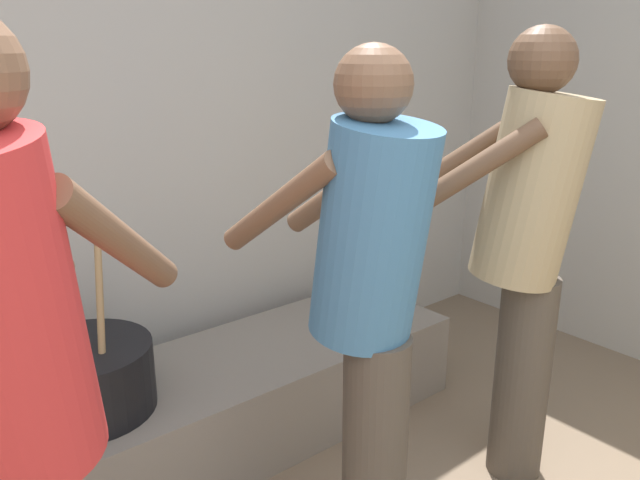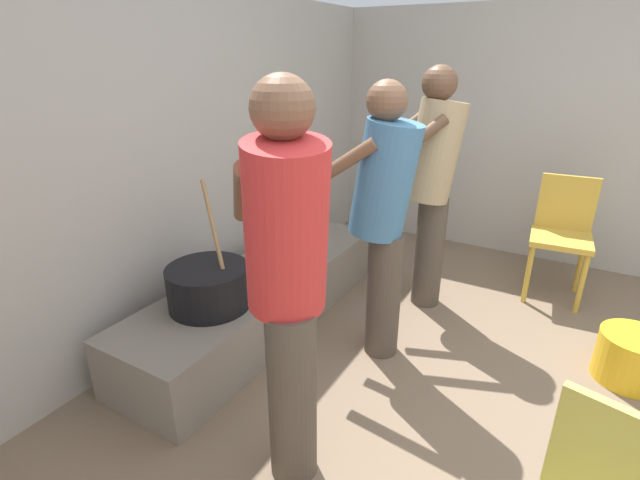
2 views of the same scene
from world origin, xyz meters
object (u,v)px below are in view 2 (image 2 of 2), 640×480
cook_in_tan_shirt (432,177)px  chair_yellow (562,232)px  cook_in_red_shirt (287,272)px  cook_in_blue_shirt (382,210)px  cooking_pot_main (209,286)px  bucket_yellow_plastic (632,358)px

cook_in_tan_shirt → chair_yellow: 1.11m
cook_in_red_shirt → cook_in_blue_shirt: bearing=1.9°
cook_in_red_shirt → cook_in_tan_shirt: 1.66m
cook_in_tan_shirt → chair_yellow: cook_in_tan_shirt is taller
cook_in_blue_shirt → cook_in_tan_shirt: (0.69, -0.05, 0.03)m
cook_in_tan_shirt → cook_in_blue_shirt: bearing=175.7°
cook_in_red_shirt → cooking_pot_main: bearing=64.1°
cooking_pot_main → chair_yellow: bearing=-40.6°
cook_in_blue_shirt → chair_yellow: bearing=-32.8°
cooking_pot_main → cook_in_blue_shirt: 1.05m
cook_in_tan_shirt → chair_yellow: bearing=-51.8°
chair_yellow → bucket_yellow_plastic: (-0.88, -0.48, -0.36)m
cooking_pot_main → cook_in_red_shirt: size_ratio=0.42×
cooking_pot_main → cook_in_red_shirt: cook_in_red_shirt is taller
cooking_pot_main → bucket_yellow_plastic: (1.02, -2.10, -0.35)m
cook_in_tan_shirt → cook_in_red_shirt: bearing=179.3°
cook_in_blue_shirt → cook_in_tan_shirt: size_ratio=0.97×
cooking_pot_main → cook_in_tan_shirt: 1.58m
bucket_yellow_plastic → cook_in_tan_shirt: bearing=79.1°
cooking_pot_main → cook_in_tan_shirt: bearing=-33.1°
cook_in_red_shirt → chair_yellow: size_ratio=1.86×
cook_in_blue_shirt → chair_yellow: 1.62m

